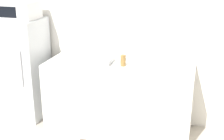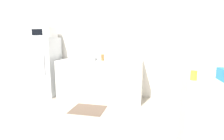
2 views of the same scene
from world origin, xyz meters
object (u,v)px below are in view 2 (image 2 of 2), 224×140
refrigerator (46,67)px  bottle_short (103,57)px  bottle_tall (100,55)px  microwave (44,32)px  jar (194,75)px

refrigerator → bottle_short: 1.54m
bottle_tall → bottle_short: bottle_tall is taller
bottle_tall → microwave: bearing=-177.3°
bottle_short → refrigerator: bearing=178.9°
refrigerator → bottle_tall: 1.46m
refrigerator → bottle_tall: bearing=2.6°
microwave → bottle_short: bearing=-1.1°
bottle_short → bottle_tall: bearing=135.4°
bottle_short → jar: (1.53, -2.07, 0.05)m
refrigerator → bottle_short: refrigerator is taller
microwave → bottle_short: size_ratio=3.47×
bottle_tall → refrigerator: bearing=-177.4°
microwave → bottle_short: (1.51, -0.03, -0.59)m
jar → refrigerator: bearing=145.4°
refrigerator → jar: 3.71m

